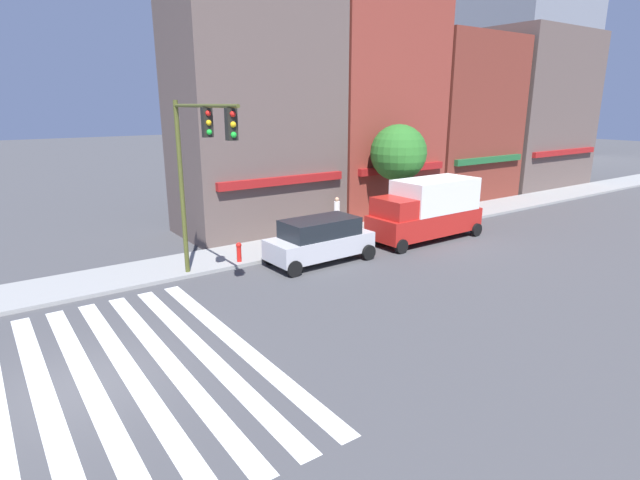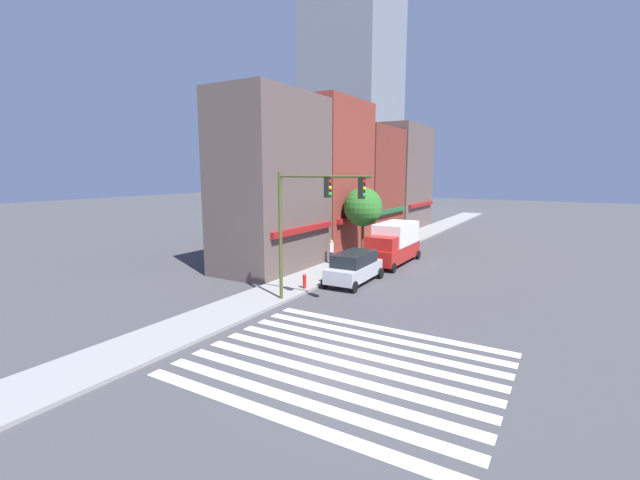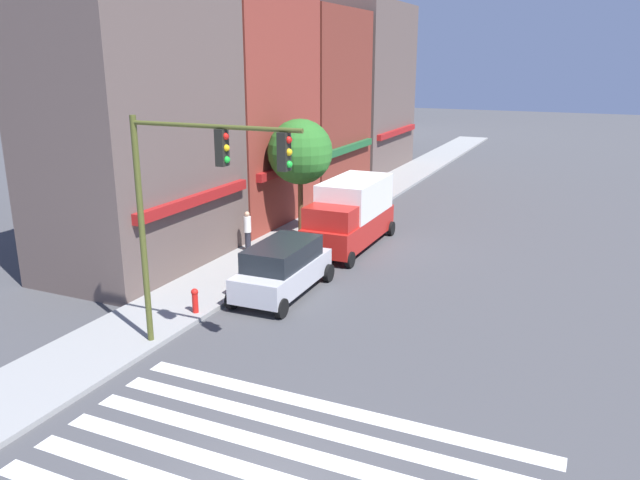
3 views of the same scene
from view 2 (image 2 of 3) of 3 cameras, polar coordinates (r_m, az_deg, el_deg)
name	(u,v)px [view 2 (image 2 of 3)]	position (r m, az deg, el deg)	size (l,w,h in m)	color
ground_plane	(345,364)	(16.04, 3.32, -16.14)	(200.00, 200.00, 0.00)	#424244
sidewalk_left	(196,324)	(20.29, -16.20, -10.74)	(120.00, 3.00, 0.15)	gray
crosswalk_stripes	(345,364)	(16.04, 3.32, -16.13)	(8.40, 10.80, 0.01)	silver
storefront_row	(355,180)	(41.28, 4.66, 7.96)	(34.82, 5.30, 12.72)	brown
tower_distant	(354,22)	(84.23, 4.51, 26.99)	(15.38, 14.07, 65.48)	gray
traffic_signal	(310,211)	(21.21, -1.34, 3.91)	(0.32, 5.22, 6.80)	#474C1E
suv_silver	(354,267)	(26.49, 4.58, -3.59)	(4.74, 2.12, 1.94)	#B7B7BC
box_truck_red	(393,243)	(32.33, 9.74, -0.37)	(6.22, 2.42, 3.04)	#B21E19
pedestrian_white_shirt	(331,251)	(31.37, 1.52, -1.49)	(0.32, 0.32, 1.77)	#23232D
fire_hydrant	(305,281)	(24.83, -2.08, -5.42)	(0.24, 0.24, 0.84)	red
street_tree	(363,207)	(33.65, 5.75, 4.38)	(3.04, 3.04, 5.48)	brown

